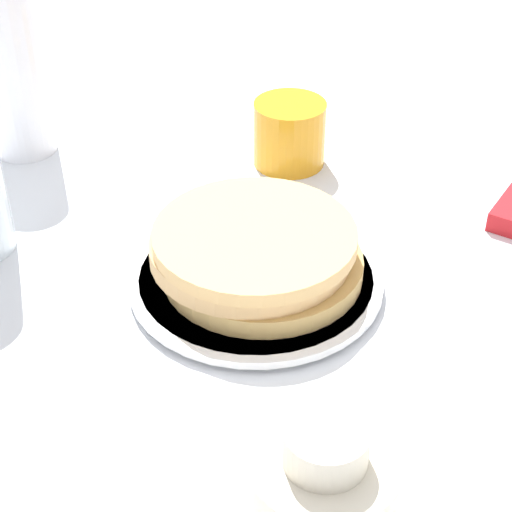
# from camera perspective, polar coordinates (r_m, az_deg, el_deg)

# --- Properties ---
(ground_plane) EXTENTS (4.00, 4.00, 0.00)m
(ground_plane) POSITION_cam_1_polar(r_m,az_deg,el_deg) (0.76, 1.89, -1.82)
(ground_plane) COLOR white
(plate) EXTENTS (0.22, 0.22, 0.01)m
(plate) POSITION_cam_1_polar(r_m,az_deg,el_deg) (0.76, -0.00, -1.59)
(plate) COLOR white
(plate) RESTS_ON ground_plane
(pancake_stack) EXTENTS (0.19, 0.18, 0.05)m
(pancake_stack) POSITION_cam_1_polar(r_m,az_deg,el_deg) (0.74, 0.01, 0.32)
(pancake_stack) COLOR tan
(pancake_stack) RESTS_ON plate
(juice_glass) EXTENTS (0.08, 0.08, 0.07)m
(juice_glass) POSITION_cam_1_polar(r_m,az_deg,el_deg) (0.93, 2.24, 8.16)
(juice_glass) COLOR orange
(juice_glass) RESTS_ON ground_plane
(cream_jug) EXTENTS (0.09, 0.09, 0.11)m
(cream_jug) POSITION_cam_1_polar(r_m,az_deg,el_deg) (0.54, 4.39, -16.11)
(cream_jug) COLOR beige
(cream_jug) RESTS_ON ground_plane
(water_bottle_near) EXTENTS (0.07, 0.07, 0.22)m
(water_bottle_near) POSITION_cam_1_polar(r_m,az_deg,el_deg) (0.96, -16.19, 12.15)
(water_bottle_near) COLOR white
(water_bottle_near) RESTS_ON ground_plane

